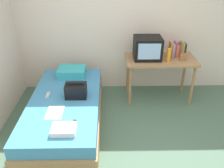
{
  "coord_description": "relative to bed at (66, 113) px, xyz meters",
  "views": [
    {
      "loc": [
        -0.34,
        -2.04,
        2.26
      ],
      "look_at": [
        -0.29,
        0.97,
        0.59
      ],
      "focal_mm": 37.14,
      "sensor_mm": 36.0,
      "label": 1
    }
  ],
  "objects": [
    {
      "name": "wall_back",
      "position": [
        0.97,
        1.26,
        1.06
      ],
      "size": [
        5.2,
        0.1,
        2.6
      ],
      "primitive_type": "cube",
      "color": "beige",
      "rests_on": "ground"
    },
    {
      "name": "folded_towel",
      "position": [
        0.11,
        -0.7,
        0.28
      ],
      "size": [
        0.28,
        0.22,
        0.06
      ],
      "primitive_type": "cube",
      "color": "white",
      "rests_on": "bed"
    },
    {
      "name": "desk",
      "position": [
        1.5,
        0.79,
        0.42
      ],
      "size": [
        1.16,
        0.6,
        0.77
      ],
      "color": "#9E754C",
      "rests_on": "ground"
    },
    {
      "name": "handbag",
      "position": [
        0.16,
        0.05,
        0.35
      ],
      "size": [
        0.3,
        0.2,
        0.22
      ],
      "color": "black",
      "rests_on": "bed"
    },
    {
      "name": "remote_silver",
      "position": [
        -0.25,
        0.08,
        0.26
      ],
      "size": [
        0.04,
        0.14,
        0.02
      ],
      "primitive_type": "cube",
      "color": "#B7B7BC",
      "rests_on": "bed"
    },
    {
      "name": "pillow",
      "position": [
        0.01,
        0.72,
        0.32
      ],
      "size": [
        0.45,
        0.35,
        0.14
      ],
      "primitive_type": "cube",
      "color": "#33A8B7",
      "rests_on": "bed"
    },
    {
      "name": "bed",
      "position": [
        0.0,
        0.0,
        0.0
      ],
      "size": [
        1.0,
        2.0,
        0.49
      ],
      "color": "#9E754C",
      "rests_on": "ground"
    },
    {
      "name": "water_bottle",
      "position": [
        1.59,
        0.66,
        0.63
      ],
      "size": [
        0.06,
        0.06,
        0.22
      ],
      "primitive_type": "cylinder",
      "color": "orange",
      "rests_on": "desk"
    },
    {
      "name": "ground_plane",
      "position": [
        0.97,
        -0.74,
        -0.24
      ],
      "size": [
        8.0,
        8.0,
        0.0
      ],
      "primitive_type": "plane",
      "color": "#4C6B56"
    },
    {
      "name": "book_row",
      "position": [
        1.79,
        0.91,
        0.64
      ],
      "size": [
        0.27,
        0.16,
        0.25
      ],
      "color": "#CC7233",
      "rests_on": "desk"
    },
    {
      "name": "tv",
      "position": [
        1.27,
        0.8,
        0.7
      ],
      "size": [
        0.44,
        0.39,
        0.36
      ],
      "color": "black",
      "rests_on": "desk"
    },
    {
      "name": "remote_dark",
      "position": [
        0.21,
        -0.59,
        0.26
      ],
      "size": [
        0.04,
        0.16,
        0.02
      ],
      "primitive_type": "cube",
      "color": "black",
      "rests_on": "bed"
    },
    {
      "name": "picture_frame",
      "position": [
        1.84,
        0.68,
        0.59
      ],
      "size": [
        0.11,
        0.02,
        0.13
      ],
      "primitive_type": "cube",
      "color": "olive",
      "rests_on": "desk"
    },
    {
      "name": "magazine",
      "position": [
        -0.07,
        -0.34,
        0.25
      ],
      "size": [
        0.21,
        0.29,
        0.01
      ],
      "primitive_type": "cube",
      "color": "white",
      "rests_on": "bed"
    }
  ]
}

